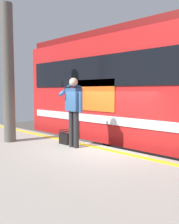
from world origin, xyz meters
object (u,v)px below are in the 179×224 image
(passenger, at_px, (74,106))
(station_column, at_px, (8,74))
(handbag, at_px, (65,138))
(train_carriage, at_px, (173,86))

(passenger, xyz_separation_m, station_column, (1.86, 0.80, 0.87))
(passenger, distance_m, station_column, 2.20)
(handbag, relative_size, station_column, 0.10)
(train_carriage, height_order, passenger, train_carriage)
(passenger, bearing_deg, handbag, -8.06)
(handbag, bearing_deg, passenger, 171.94)
(station_column, bearing_deg, train_carriage, -133.82)
(station_column, bearing_deg, passenger, -156.65)
(passenger, height_order, handbag, passenger)
(train_carriage, relative_size, handbag, 26.87)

